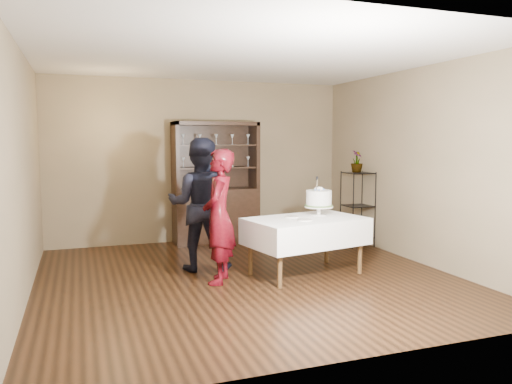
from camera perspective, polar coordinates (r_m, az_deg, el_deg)
floor at (r=6.31m, az=-0.96°, el=-9.73°), size 5.00×5.00×0.00m
ceiling at (r=6.15m, az=-1.00°, el=15.26°), size 5.00×5.00×0.00m
back_wall at (r=8.49m, az=-6.40°, el=3.53°), size 5.00×0.02×2.70m
wall_left at (r=5.79m, az=-25.14°, el=1.86°), size 0.02×5.00×2.70m
wall_right at (r=7.28m, az=18.04°, el=2.87°), size 0.02×5.00×2.70m
china_hutch at (r=8.35m, az=-4.62°, el=-1.21°), size 1.40×0.48×2.00m
plant_etagere at (r=8.20m, az=11.54°, el=-1.54°), size 0.42×0.42×1.20m
cake_table at (r=6.37m, az=5.69°, el=-4.50°), size 1.60×1.16×0.72m
woman at (r=5.95m, az=-4.26°, el=-2.79°), size 0.59×0.69×1.60m
man at (r=6.56m, az=-6.47°, el=-1.42°), size 1.02×0.90×1.74m
cake at (r=6.58m, az=7.19°, el=-0.87°), size 0.37×0.37×0.51m
plate_near at (r=6.14m, az=5.58°, el=-3.21°), size 0.24×0.24×0.01m
plate_far at (r=6.38m, az=4.09°, el=-2.85°), size 0.19×0.19×0.01m
potted_plant at (r=8.15m, az=11.44°, el=3.44°), size 0.28×0.28×0.35m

